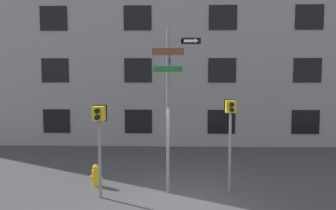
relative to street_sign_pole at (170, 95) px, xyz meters
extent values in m
plane|color=#38383A|center=(0.32, -0.70, -2.86)|extent=(60.00, 60.00, 0.00)
cube|color=gray|center=(0.32, 6.61, 3.28)|extent=(24.00, 0.60, 12.28)
cube|color=black|center=(-5.68, 6.29, -1.64)|extent=(1.31, 0.03, 1.15)
cube|color=black|center=(-1.68, 6.29, -1.64)|extent=(1.31, 0.03, 1.15)
cube|color=black|center=(2.32, 6.29, -1.64)|extent=(1.31, 0.03, 1.15)
cube|color=black|center=(6.32, 6.29, -1.64)|extent=(1.31, 0.03, 1.15)
cube|color=black|center=(-5.68, 6.29, 0.82)|extent=(1.31, 0.03, 1.15)
cube|color=black|center=(-1.68, 6.29, 0.82)|extent=(1.31, 0.03, 1.15)
cube|color=black|center=(2.32, 6.29, 0.82)|extent=(1.31, 0.03, 1.15)
cube|color=black|center=(6.32, 6.29, 0.82)|extent=(1.31, 0.03, 1.15)
cube|color=black|center=(-5.68, 6.29, 3.28)|extent=(1.31, 0.03, 1.15)
cube|color=black|center=(-1.68, 6.29, 3.28)|extent=(1.31, 0.03, 1.15)
cube|color=black|center=(2.32, 6.29, 3.28)|extent=(1.31, 0.03, 1.15)
cube|color=black|center=(6.32, 6.29, 3.28)|extent=(1.31, 0.03, 1.15)
cylinder|color=slate|center=(-0.07, 0.01, -0.47)|extent=(0.09, 0.09, 4.79)
cube|color=slate|center=(0.25, 0.01, 1.54)|extent=(0.65, 0.05, 0.05)
cube|color=brown|center=(-0.07, -0.05, 1.24)|extent=(0.91, 0.02, 0.20)
cube|color=#14478C|center=(-0.01, 0.01, 0.98)|extent=(0.02, 0.84, 0.17)
cube|color=#196B2D|center=(-0.07, -0.05, 0.75)|extent=(0.83, 0.02, 0.16)
cube|color=black|center=(0.58, -0.01, 1.54)|extent=(0.56, 0.02, 0.18)
cube|color=white|center=(0.54, -0.02, 1.54)|extent=(0.32, 0.01, 0.07)
cone|color=white|center=(0.74, -0.02, 1.54)|extent=(0.10, 0.14, 0.14)
cylinder|color=slate|center=(-1.96, -0.45, -1.77)|extent=(0.08, 0.08, 2.20)
cube|color=gold|center=(-1.96, -0.45, -0.47)|extent=(0.33, 0.26, 0.39)
cube|color=black|center=(-1.96, -0.31, -0.47)|extent=(0.39, 0.02, 0.45)
cylinder|color=black|center=(-1.96, -0.64, -0.39)|extent=(0.14, 0.12, 0.14)
cylinder|color=black|center=(-1.96, -0.64, -0.56)|extent=(0.14, 0.12, 0.14)
cylinder|color=#EA4C14|center=(-1.96, -0.59, -0.39)|extent=(0.11, 0.01, 0.11)
cylinder|color=slate|center=(1.74, 0.13, -1.68)|extent=(0.08, 0.08, 2.36)
cube|color=gold|center=(1.74, 0.13, -0.33)|extent=(0.28, 0.26, 0.34)
cube|color=black|center=(1.74, 0.27, -0.33)|extent=(0.34, 0.02, 0.40)
cylinder|color=black|center=(1.74, -0.06, -0.25)|extent=(0.12, 0.12, 0.12)
cylinder|color=black|center=(1.74, -0.06, -0.41)|extent=(0.12, 0.12, 0.12)
cylinder|color=#EA4C14|center=(1.74, -0.01, -0.25)|extent=(0.10, 0.01, 0.10)
cylinder|color=gold|center=(-2.33, 0.53, -2.61)|extent=(0.24, 0.24, 0.51)
sphere|color=gold|center=(-2.33, 0.53, -2.28)|extent=(0.20, 0.20, 0.20)
cylinder|color=gold|center=(-2.49, 0.53, -2.58)|extent=(0.08, 0.08, 0.08)
cylinder|color=gold|center=(-2.17, 0.53, -2.58)|extent=(0.08, 0.08, 0.08)
camera|label=1|loc=(0.20, -9.35, 0.56)|focal=35.00mm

